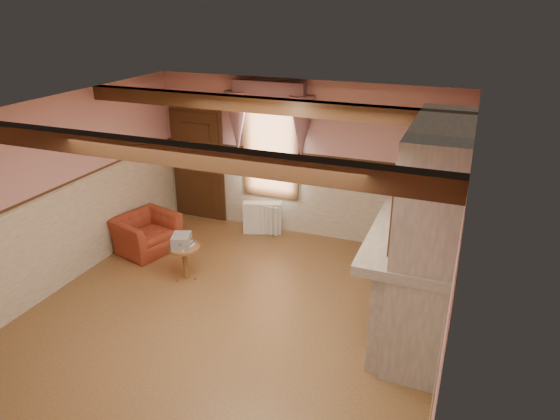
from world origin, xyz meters
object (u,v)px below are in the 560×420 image
at_px(bowl, 413,235).
at_px(side_table, 185,262).
at_px(armchair, 146,233).
at_px(oil_lamp, 421,209).
at_px(mantel_clock, 421,210).
at_px(radiator, 262,218).

bearing_deg(bowl, side_table, 175.49).
height_order(armchair, oil_lamp, oil_lamp).
bearing_deg(oil_lamp, mantel_clock, 90.00).
height_order(bowl, oil_lamp, oil_lamp).
relative_size(mantel_clock, oil_lamp, 0.86).
bearing_deg(mantel_clock, radiator, 152.24).
height_order(side_table, oil_lamp, oil_lamp).
xyz_separation_m(armchair, bowl, (4.49, -0.84, 1.15)).
xyz_separation_m(radiator, mantel_clock, (2.91, -1.53, 1.22)).
relative_size(armchair, radiator, 1.39).
bearing_deg(side_table, bowl, -4.51).
relative_size(armchair, bowl, 2.75).
xyz_separation_m(radiator, oil_lamp, (2.91, -1.59, 1.26)).
bearing_deg(mantel_clock, bowl, -90.00).
distance_m(bowl, oil_lamp, 0.63).
distance_m(mantel_clock, oil_lamp, 0.07).
bearing_deg(armchair, side_table, -101.39).
height_order(side_table, mantel_clock, mantel_clock).
bearing_deg(oil_lamp, bowl, -90.00).
height_order(armchair, side_table, armchair).
distance_m(side_table, bowl, 3.58).
xyz_separation_m(bowl, oil_lamp, (0.00, 0.62, 0.10)).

